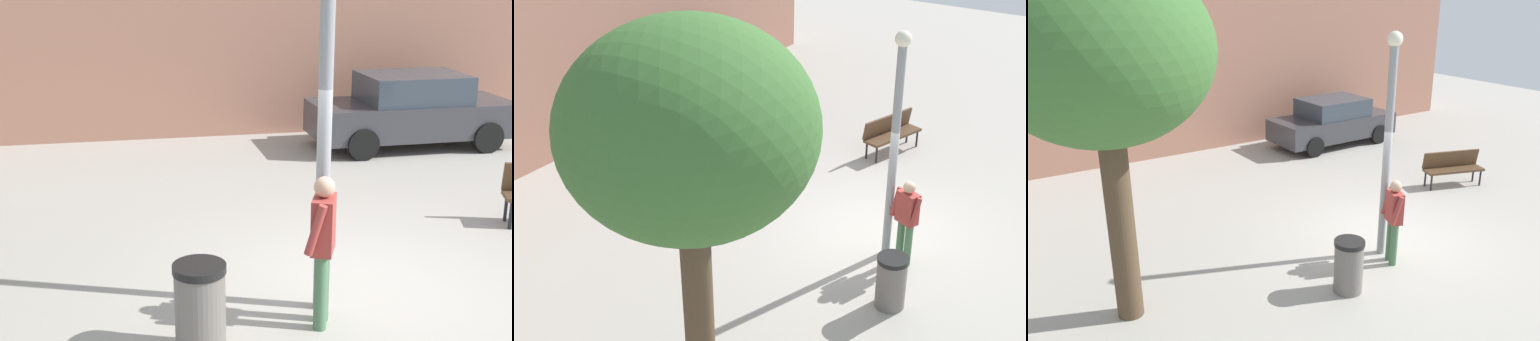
% 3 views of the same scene
% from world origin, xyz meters
% --- Properties ---
extents(ground_plane, '(36.00, 36.00, 0.00)m').
position_xyz_m(ground_plane, '(0.00, 0.00, 0.00)').
color(ground_plane, '#A8A399').
extents(building_facade, '(19.85, 2.00, 6.87)m').
position_xyz_m(building_facade, '(0.00, 8.81, 3.44)').
color(building_facade, '#9E6B56').
rests_on(building_facade, ground_plane).
extents(lamppost, '(0.28, 0.28, 4.29)m').
position_xyz_m(lamppost, '(-0.57, -0.45, 2.41)').
color(lamppost, gray).
rests_on(lamppost, ground_plane).
extents(person_by_lamppost, '(0.45, 0.63, 1.67)m').
position_xyz_m(person_by_lamppost, '(-0.67, -0.84, 0.97)').
color(person_by_lamppost, '#47704C').
rests_on(person_by_lamppost, ground_plane).
extents(park_bench, '(1.67, 0.95, 0.92)m').
position_xyz_m(park_bench, '(3.60, 1.34, 0.55)').
color(park_bench, '#513823').
rests_on(park_bench, ground_plane).
extents(plaza_tree, '(3.14, 3.14, 5.53)m').
position_xyz_m(plaza_tree, '(-5.40, 0.19, 4.14)').
color(plaza_tree, '#4C3B28').
rests_on(plaza_tree, ground_plane).
extents(parked_car_charcoal, '(4.23, 1.88, 1.55)m').
position_xyz_m(parked_car_charcoal, '(3.30, 6.13, 0.77)').
color(parked_car_charcoal, '#38383D').
rests_on(parked_car_charcoal, ground_plane).
extents(trash_bin, '(0.53, 0.53, 0.96)m').
position_xyz_m(trash_bin, '(-2.00, -1.17, 0.49)').
color(trash_bin, '#66605B').
rests_on(trash_bin, ground_plane).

